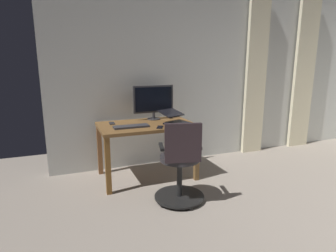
# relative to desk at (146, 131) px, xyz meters

# --- Properties ---
(back_room_partition) EXTENTS (5.75, 0.10, 2.73)m
(back_room_partition) POSITION_rel_desk_xyz_m (-1.63, -0.52, 0.73)
(back_room_partition) COLOR silver
(back_room_partition) RESTS_ON ground
(curtain_left_panel) EXTENTS (0.42, 0.06, 2.56)m
(curtain_left_panel) POSITION_rel_desk_xyz_m (-3.04, -0.41, 0.65)
(curtain_left_panel) COLOR beige
(curtain_left_panel) RESTS_ON ground
(curtain_right_panel) EXTENTS (0.38, 0.06, 2.56)m
(curtain_right_panel) POSITION_rel_desk_xyz_m (-2.01, -0.41, 0.65)
(curtain_right_panel) COLOR beige
(curtain_right_panel) RESTS_ON ground
(desk) EXTENTS (1.22, 0.75, 0.73)m
(desk) POSITION_rel_desk_xyz_m (0.00, 0.00, 0.00)
(desk) COLOR brown
(desk) RESTS_ON ground
(office_chair) EXTENTS (0.56, 0.56, 0.93)m
(office_chair) POSITION_rel_desk_xyz_m (-0.13, 0.82, -0.20)
(office_chair) COLOR black
(office_chair) RESTS_ON ground
(computer_monitor) EXTENTS (0.57, 0.18, 0.47)m
(computer_monitor) POSITION_rel_desk_xyz_m (-0.19, -0.26, 0.37)
(computer_monitor) COLOR #333338
(computer_monitor) RESTS_ON desk
(computer_keyboard) EXTENTS (0.44, 0.15, 0.02)m
(computer_keyboard) POSITION_rel_desk_xyz_m (0.23, 0.12, 0.11)
(computer_keyboard) COLOR #333338
(computer_keyboard) RESTS_ON desk
(laptop) EXTENTS (0.40, 0.43, 0.17)m
(laptop) POSITION_rel_desk_xyz_m (-0.35, 0.12, 0.15)
(laptop) COLOR black
(laptop) RESTS_ON desk
(computer_mouse) EXTENTS (0.06, 0.10, 0.04)m
(computer_mouse) POSITION_rel_desk_xyz_m (-0.43, -0.24, 0.12)
(computer_mouse) COLOR #232328
(computer_mouse) RESTS_ON desk
(cell_phone_face_up) EXTENTS (0.08, 0.15, 0.01)m
(cell_phone_face_up) POSITION_rel_desk_xyz_m (0.42, -0.18, 0.10)
(cell_phone_face_up) COLOR #232328
(cell_phone_face_up) RESTS_ON desk
(cell_phone_by_monitor) EXTENTS (0.12, 0.16, 0.01)m
(cell_phone_by_monitor) POSITION_rel_desk_xyz_m (-0.09, 0.26, 0.10)
(cell_phone_by_monitor) COLOR black
(cell_phone_by_monitor) RESTS_ON desk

